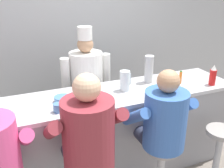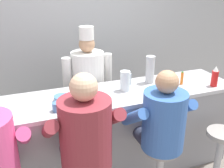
{
  "view_description": "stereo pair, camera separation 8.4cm",
  "coord_description": "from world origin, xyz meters",
  "px_view_note": "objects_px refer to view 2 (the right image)",
  "views": [
    {
      "loc": [
        -0.98,
        -2.02,
        2.13
      ],
      "look_at": [
        -0.02,
        0.3,
        1.12
      ],
      "focal_mm": 42.0,
      "sensor_mm": 36.0,
      "label": 1
    },
    {
      "loc": [
        -0.9,
        -2.05,
        2.13
      ],
      "look_at": [
        -0.02,
        0.3,
        1.12
      ],
      "focal_mm": 42.0,
      "sensor_mm": 36.0,
      "label": 2
    }
  ],
  "objects_px": {
    "napkin_dispenser_chrome": "(91,92)",
    "hot_sauce_bottle_orange": "(182,78)",
    "cup_stack_steel": "(150,70)",
    "diner_seated_blue": "(162,123)",
    "mustard_bottle_yellow": "(167,85)",
    "coffee_mug_blue": "(58,107)",
    "cereal_bowl": "(62,98)",
    "empty_stool_round": "(220,149)",
    "cook_in_whites_near": "(88,84)",
    "ketchup_bottle_red": "(215,77)",
    "water_pitcher_clear": "(125,81)",
    "diner_seated_maroon": "(85,136)"
  },
  "relations": [
    {
      "from": "mustard_bottle_yellow",
      "to": "hot_sauce_bottle_orange",
      "type": "bearing_deg",
      "value": 29.43
    },
    {
      "from": "ketchup_bottle_red",
      "to": "hot_sauce_bottle_orange",
      "type": "bearing_deg",
      "value": 150.84
    },
    {
      "from": "coffee_mug_blue",
      "to": "napkin_dispenser_chrome",
      "type": "height_order",
      "value": "napkin_dispenser_chrome"
    },
    {
      "from": "ketchup_bottle_red",
      "to": "cereal_bowl",
      "type": "xyz_separation_m",
      "value": [
        -1.69,
        0.21,
        -0.08
      ]
    },
    {
      "from": "empty_stool_round",
      "to": "cook_in_whites_near",
      "type": "height_order",
      "value": "cook_in_whites_near"
    },
    {
      "from": "cook_in_whites_near",
      "to": "empty_stool_round",
      "type": "bearing_deg",
      "value": -47.11
    },
    {
      "from": "mustard_bottle_yellow",
      "to": "cereal_bowl",
      "type": "height_order",
      "value": "mustard_bottle_yellow"
    },
    {
      "from": "empty_stool_round",
      "to": "cook_in_whites_near",
      "type": "relative_size",
      "value": 0.4
    },
    {
      "from": "coffee_mug_blue",
      "to": "water_pitcher_clear",
      "type": "bearing_deg",
      "value": 15.99
    },
    {
      "from": "ketchup_bottle_red",
      "to": "cup_stack_steel",
      "type": "relative_size",
      "value": 0.74
    },
    {
      "from": "cup_stack_steel",
      "to": "napkin_dispenser_chrome",
      "type": "distance_m",
      "value": 0.79
    },
    {
      "from": "mustard_bottle_yellow",
      "to": "coffee_mug_blue",
      "type": "distance_m",
      "value": 1.14
    },
    {
      "from": "cup_stack_steel",
      "to": "diner_seated_blue",
      "type": "distance_m",
      "value": 0.79
    },
    {
      "from": "empty_stool_round",
      "to": "diner_seated_maroon",
      "type": "bearing_deg",
      "value": 178.54
    },
    {
      "from": "diner_seated_maroon",
      "to": "ketchup_bottle_red",
      "type": "bearing_deg",
      "value": 12.3
    },
    {
      "from": "hot_sauce_bottle_orange",
      "to": "water_pitcher_clear",
      "type": "height_order",
      "value": "water_pitcher_clear"
    },
    {
      "from": "coffee_mug_blue",
      "to": "diner_seated_blue",
      "type": "height_order",
      "value": "diner_seated_blue"
    },
    {
      "from": "empty_stool_round",
      "to": "cook_in_whites_near",
      "type": "distance_m",
      "value": 1.69
    },
    {
      "from": "empty_stool_round",
      "to": "cook_in_whites_near",
      "type": "bearing_deg",
      "value": 132.89
    },
    {
      "from": "coffee_mug_blue",
      "to": "mustard_bottle_yellow",
      "type": "bearing_deg",
      "value": -0.9
    },
    {
      "from": "water_pitcher_clear",
      "to": "diner_seated_blue",
      "type": "distance_m",
      "value": 0.64
    },
    {
      "from": "cereal_bowl",
      "to": "coffee_mug_blue",
      "type": "height_order",
      "value": "coffee_mug_blue"
    },
    {
      "from": "empty_stool_round",
      "to": "water_pitcher_clear",
      "type": "bearing_deg",
      "value": 143.77
    },
    {
      "from": "ketchup_bottle_red",
      "to": "coffee_mug_blue",
      "type": "distance_m",
      "value": 1.77
    },
    {
      "from": "hot_sauce_bottle_orange",
      "to": "diner_seated_maroon",
      "type": "bearing_deg",
      "value": -157.98
    },
    {
      "from": "cup_stack_steel",
      "to": "empty_stool_round",
      "type": "relative_size",
      "value": 0.49
    },
    {
      "from": "mustard_bottle_yellow",
      "to": "hot_sauce_bottle_orange",
      "type": "xyz_separation_m",
      "value": [
        0.31,
        0.18,
        -0.03
      ]
    },
    {
      "from": "cereal_bowl",
      "to": "empty_stool_round",
      "type": "relative_size",
      "value": 0.25
    },
    {
      "from": "napkin_dispenser_chrome",
      "to": "hot_sauce_bottle_orange",
      "type": "bearing_deg",
      "value": -0.12
    },
    {
      "from": "cereal_bowl",
      "to": "cook_in_whites_near",
      "type": "distance_m",
      "value": 0.75
    },
    {
      "from": "napkin_dispenser_chrome",
      "to": "diner_seated_maroon",
      "type": "distance_m",
      "value": 0.59
    },
    {
      "from": "napkin_dispenser_chrome",
      "to": "cook_in_whites_near",
      "type": "height_order",
      "value": "cook_in_whites_near"
    },
    {
      "from": "cereal_bowl",
      "to": "napkin_dispenser_chrome",
      "type": "xyz_separation_m",
      "value": [
        0.29,
        -0.03,
        0.04
      ]
    },
    {
      "from": "ketchup_bottle_red",
      "to": "mustard_bottle_yellow",
      "type": "relative_size",
      "value": 1.06
    },
    {
      "from": "cereal_bowl",
      "to": "diner_seated_maroon",
      "type": "relative_size",
      "value": 0.11
    },
    {
      "from": "diner_seated_maroon",
      "to": "empty_stool_round",
      "type": "xyz_separation_m",
      "value": [
        1.47,
        -0.04,
        -0.48
      ]
    },
    {
      "from": "mustard_bottle_yellow",
      "to": "water_pitcher_clear",
      "type": "bearing_deg",
      "value": 147.13
    },
    {
      "from": "mustard_bottle_yellow",
      "to": "ketchup_bottle_red",
      "type": "bearing_deg",
      "value": 0.29
    },
    {
      "from": "diner_seated_blue",
      "to": "ketchup_bottle_red",
      "type": "bearing_deg",
      "value": 22.01
    },
    {
      "from": "coffee_mug_blue",
      "to": "cook_in_whites_near",
      "type": "bearing_deg",
      "value": 57.09
    },
    {
      "from": "water_pitcher_clear",
      "to": "diner_seated_maroon",
      "type": "height_order",
      "value": "diner_seated_maroon"
    },
    {
      "from": "water_pitcher_clear",
      "to": "mustard_bottle_yellow",
      "type": "bearing_deg",
      "value": -32.87
    },
    {
      "from": "hot_sauce_bottle_orange",
      "to": "empty_stool_round",
      "type": "height_order",
      "value": "hot_sauce_bottle_orange"
    },
    {
      "from": "ketchup_bottle_red",
      "to": "mustard_bottle_yellow",
      "type": "height_order",
      "value": "ketchup_bottle_red"
    },
    {
      "from": "ketchup_bottle_red",
      "to": "diner_seated_maroon",
      "type": "bearing_deg",
      "value": -167.7
    },
    {
      "from": "cup_stack_steel",
      "to": "diner_seated_maroon",
      "type": "bearing_deg",
      "value": -144.3
    },
    {
      "from": "cereal_bowl",
      "to": "coffee_mug_blue",
      "type": "xyz_separation_m",
      "value": [
        -0.08,
        -0.19,
        0.01
      ]
    },
    {
      "from": "cook_in_whites_near",
      "to": "water_pitcher_clear",
      "type": "bearing_deg",
      "value": -65.68
    },
    {
      "from": "hot_sauce_bottle_orange",
      "to": "cook_in_whites_near",
      "type": "height_order",
      "value": "cook_in_whites_near"
    },
    {
      "from": "mustard_bottle_yellow",
      "to": "cook_in_whites_near",
      "type": "height_order",
      "value": "cook_in_whites_near"
    }
  ]
}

